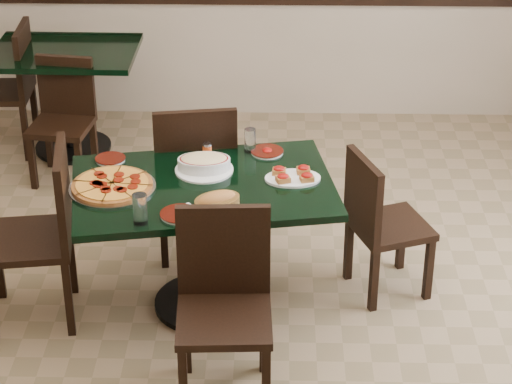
{
  "coord_description": "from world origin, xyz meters",
  "views": [
    {
      "loc": [
        0.2,
        -4.31,
        3.16
      ],
      "look_at": [
        0.1,
        0.0,
        0.8
      ],
      "focal_mm": 70.0,
      "sensor_mm": 36.0,
      "label": 1
    }
  ],
  "objects_px": {
    "chair_near": "(224,295)",
    "back_chair_near": "(64,113)",
    "pepperoni_pizza": "(112,185)",
    "lasagna_casserole": "(204,163)",
    "chair_far": "(195,172)",
    "back_chair_left": "(11,82)",
    "chair_left": "(44,226)",
    "chair_right": "(378,219)",
    "bread_basket": "(217,202)",
    "bruschetta_platter": "(293,176)",
    "main_table": "(204,215)",
    "back_table": "(67,81)"
  },
  "relations": [
    {
      "from": "chair_near",
      "to": "back_chair_near",
      "type": "bearing_deg",
      "value": 115.6
    },
    {
      "from": "pepperoni_pizza",
      "to": "lasagna_casserole",
      "type": "xyz_separation_m",
      "value": [
        0.45,
        0.2,
        0.03
      ]
    },
    {
      "from": "chair_far",
      "to": "lasagna_casserole",
      "type": "xyz_separation_m",
      "value": [
        0.08,
        -0.37,
        0.24
      ]
    },
    {
      "from": "back_chair_left",
      "to": "chair_left",
      "type": "bearing_deg",
      "value": 15.51
    },
    {
      "from": "chair_right",
      "to": "lasagna_casserole",
      "type": "height_order",
      "value": "lasagna_casserole"
    },
    {
      "from": "pepperoni_pizza",
      "to": "bread_basket",
      "type": "distance_m",
      "value": 0.58
    },
    {
      "from": "lasagna_casserole",
      "to": "bruschetta_platter",
      "type": "bearing_deg",
      "value": -14.01
    },
    {
      "from": "chair_near",
      "to": "chair_right",
      "type": "distance_m",
      "value": 1.14
    },
    {
      "from": "main_table",
      "to": "chair_far",
      "type": "xyz_separation_m",
      "value": [
        -0.09,
        0.52,
        -0.02
      ]
    },
    {
      "from": "chair_left",
      "to": "bruschetta_platter",
      "type": "xyz_separation_m",
      "value": [
        1.28,
        0.16,
        0.23
      ]
    },
    {
      "from": "back_table",
      "to": "back_chair_left",
      "type": "bearing_deg",
      "value": -178.11
    },
    {
      "from": "main_table",
      "to": "chair_near",
      "type": "bearing_deg",
      "value": -88.38
    },
    {
      "from": "pepperoni_pizza",
      "to": "bread_basket",
      "type": "bearing_deg",
      "value": -20.13
    },
    {
      "from": "back_table",
      "to": "chair_right",
      "type": "relative_size",
      "value": 1.19
    },
    {
      "from": "back_chair_left",
      "to": "lasagna_casserole",
      "type": "height_order",
      "value": "back_chair_left"
    },
    {
      "from": "main_table",
      "to": "bread_basket",
      "type": "bearing_deg",
      "value": -81.49
    },
    {
      "from": "back_chair_left",
      "to": "pepperoni_pizza",
      "type": "bearing_deg",
      "value": 24.81
    },
    {
      "from": "main_table",
      "to": "back_chair_near",
      "type": "height_order",
      "value": "back_chair_near"
    },
    {
      "from": "chair_left",
      "to": "bruschetta_platter",
      "type": "bearing_deg",
      "value": 88.63
    },
    {
      "from": "bread_basket",
      "to": "chair_far",
      "type": "bearing_deg",
      "value": 72.53
    },
    {
      "from": "chair_far",
      "to": "bruschetta_platter",
      "type": "xyz_separation_m",
      "value": [
        0.54,
        -0.46,
        0.22
      ]
    },
    {
      "from": "pepperoni_pizza",
      "to": "bruschetta_platter",
      "type": "relative_size",
      "value": 1.45
    },
    {
      "from": "lasagna_casserole",
      "to": "chair_far",
      "type": "bearing_deg",
      "value": 99.12
    },
    {
      "from": "lasagna_casserole",
      "to": "bruschetta_platter",
      "type": "height_order",
      "value": "lasagna_casserole"
    },
    {
      "from": "pepperoni_pizza",
      "to": "chair_far",
      "type": "bearing_deg",
      "value": 57.15
    },
    {
      "from": "pepperoni_pizza",
      "to": "chair_left",
      "type": "bearing_deg",
      "value": -173.7
    },
    {
      "from": "lasagna_casserole",
      "to": "pepperoni_pizza",
      "type": "bearing_deg",
      "value": -158.96
    },
    {
      "from": "bruschetta_platter",
      "to": "pepperoni_pizza",
      "type": "bearing_deg",
      "value": -177.32
    },
    {
      "from": "chair_near",
      "to": "main_table",
      "type": "bearing_deg",
      "value": 99.03
    },
    {
      "from": "back_chair_near",
      "to": "chair_near",
      "type": "bearing_deg",
      "value": -53.99
    },
    {
      "from": "lasagna_casserole",
      "to": "bread_basket",
      "type": "bearing_deg",
      "value": -80.5
    },
    {
      "from": "main_table",
      "to": "bread_basket",
      "type": "distance_m",
      "value": 0.35
    },
    {
      "from": "chair_near",
      "to": "chair_right",
      "type": "relative_size",
      "value": 1.12
    },
    {
      "from": "chair_far",
      "to": "bread_basket",
      "type": "distance_m",
      "value": 0.83
    },
    {
      "from": "back_chair_near",
      "to": "bread_basket",
      "type": "height_order",
      "value": "bread_basket"
    },
    {
      "from": "chair_far",
      "to": "back_chair_left",
      "type": "bearing_deg",
      "value": -53.86
    },
    {
      "from": "back_table",
      "to": "bruschetta_platter",
      "type": "bearing_deg",
      "value": -49.44
    },
    {
      "from": "chair_left",
      "to": "back_chair_near",
      "type": "xyz_separation_m",
      "value": [
        -0.22,
        1.62,
        -0.1
      ]
    },
    {
      "from": "chair_left",
      "to": "back_table",
      "type": "bearing_deg",
      "value": 179.13
    },
    {
      "from": "chair_far",
      "to": "main_table",
      "type": "bearing_deg",
      "value": 90.63
    },
    {
      "from": "chair_near",
      "to": "back_chair_left",
      "type": "height_order",
      "value": "chair_near"
    },
    {
      "from": "back_table",
      "to": "chair_far",
      "type": "distance_m",
      "value": 1.72
    },
    {
      "from": "back_chair_left",
      "to": "main_table",
      "type": "bearing_deg",
      "value": 35.17
    },
    {
      "from": "chair_right",
      "to": "pepperoni_pizza",
      "type": "relative_size",
      "value": 1.88
    },
    {
      "from": "lasagna_casserole",
      "to": "back_chair_left",
      "type": "bearing_deg",
      "value": 126.58
    },
    {
      "from": "bruschetta_platter",
      "to": "chair_right",
      "type": "bearing_deg",
      "value": 8.04
    },
    {
      "from": "back_chair_left",
      "to": "chair_near",
      "type": "bearing_deg",
      "value": 29.54
    },
    {
      "from": "back_table",
      "to": "pepperoni_pizza",
      "type": "relative_size",
      "value": 2.24
    },
    {
      "from": "back_table",
      "to": "chair_right",
      "type": "height_order",
      "value": "chair_right"
    },
    {
      "from": "chair_far",
      "to": "pepperoni_pizza",
      "type": "xyz_separation_m",
      "value": [
        -0.37,
        -0.58,
        0.22
      ]
    }
  ]
}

